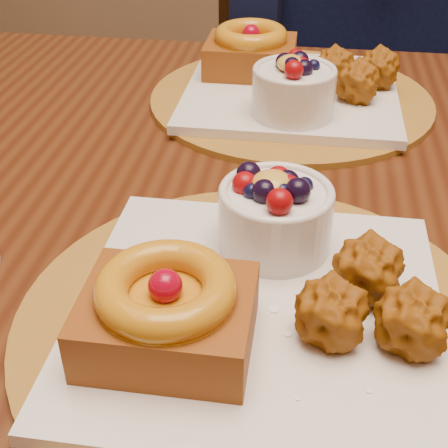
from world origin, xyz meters
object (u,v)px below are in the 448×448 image
at_px(place_setting_near, 255,292).
at_px(chair_far, 307,116).
at_px(place_setting_far, 289,82).
at_px(dining_table, 275,241).

distance_m(place_setting_near, chair_far, 1.06).
bearing_deg(chair_far, place_setting_far, -101.52).
height_order(place_setting_near, chair_far, chair_far).
distance_m(dining_table, place_setting_near, 0.24).
height_order(dining_table, place_setting_near, place_setting_near).
bearing_deg(chair_far, dining_table, -100.58).
xyz_separation_m(dining_table, chair_far, (0.02, 0.79, -0.20)).
bearing_deg(place_setting_far, dining_table, -88.97).
xyz_separation_m(dining_table, place_setting_near, (-0.00, -0.21, 0.11)).
bearing_deg(place_setting_near, dining_table, 89.07).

